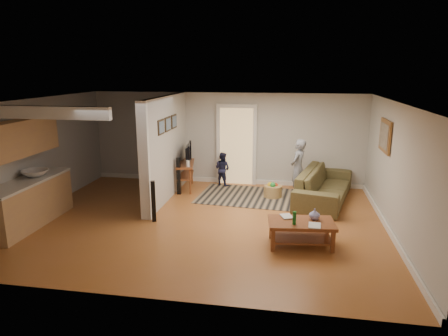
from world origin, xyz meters
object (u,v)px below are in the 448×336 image
Objects in this scene: tv_console at (186,165)px; toy_basket at (273,191)px; coffee_table at (302,226)px; child at (297,197)px; speaker_left at (153,201)px; sofa at (323,201)px; toddler at (222,185)px; speaker_right at (179,176)px.

tv_console is 2.66× the size of toy_basket.
child is (-0.06, 2.86, -0.36)m from coffee_table.
speaker_left is at bearing 167.63° from coffee_table.
sofa is 2.80m from toddler.
child is at bearing 14.69° from speaker_left.
tv_console reaches higher than speaker_right.
coffee_table is (-0.57, -2.65, 0.36)m from sofa.
speaker_left is at bearing -103.07° from tv_console.
tv_console is at bearing -68.97° from child.
speaker_right is at bearing 104.87° from sofa.
speaker_right is (-3.03, 2.57, 0.12)m from coffee_table.
speaker_right reaches higher than toddler.
speaker_left is 0.92× the size of speaker_right.
toy_basket is (2.37, 0.16, -0.31)m from speaker_right.
speaker_left is at bearing 132.49° from sofa.
tv_console is 1.29× the size of toddler.
tv_console is 1.21m from toddler.
sofa is 3.63m from speaker_right.
toddler is at bearing 44.65° from speaker_right.
tv_console reaches higher than coffee_table.
speaker_right is 3.02m from child.
tv_console is at bearing 134.10° from coffee_table.
child is at bearing 4.01° from speaker_right.
coffee_table is at bearing -76.46° from toy_basket.
coffee_table is at bearing 26.18° from child.
speaker_left is (-0.06, -2.40, -0.21)m from tv_console.
toy_basket is at bearing -19.62° from tv_console.
sofa is at bearing -174.41° from toddler.
child is (0.60, 0.13, -0.16)m from toy_basket.
tv_console is 0.81× the size of child.
tv_console reaches higher than toy_basket.
coffee_table is 1.34× the size of toddler.
speaker_left reaches higher than toddler.
child is at bearing 12.26° from toy_basket.
toy_basket is at bearing 99.67° from sofa.
speaker_right reaches higher than coffee_table.
speaker_right is at bearing 68.13° from speaker_left.
speaker_right reaches higher than sofa.
sofa is 2.71× the size of speaker_right.
toy_basket reaches higher than sofa.
tv_console is 1.24× the size of speaker_right.
tv_console is at bearing 66.62° from speaker_left.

